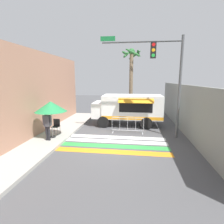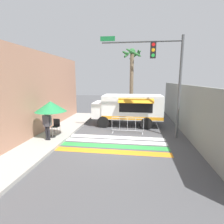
# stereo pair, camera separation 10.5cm
# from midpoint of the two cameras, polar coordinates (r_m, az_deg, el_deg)

# --- Properties ---
(ground_plane) EXTENTS (60.00, 60.00, 0.00)m
(ground_plane) POSITION_cam_midpoint_polar(r_m,az_deg,el_deg) (10.18, -0.40, -10.41)
(ground_plane) COLOR #4C4C4F
(sidewalk_left) EXTENTS (4.40, 16.00, 0.16)m
(sidewalk_left) POSITION_cam_midpoint_polar(r_m,az_deg,el_deg) (11.88, -25.28, -7.93)
(sidewalk_left) COLOR #A8A59E
(sidewalk_left) RESTS_ON ground_plane
(building_left_facade) EXTENTS (0.25, 16.00, 5.44)m
(building_left_facade) POSITION_cam_midpoint_polar(r_m,az_deg,el_deg) (11.34, -26.18, 4.82)
(building_left_facade) COLOR tan
(building_left_facade) RESTS_ON ground_plane
(concrete_wall_right) EXTENTS (0.20, 16.00, 3.29)m
(concrete_wall_right) POSITION_cam_midpoint_polar(r_m,az_deg,el_deg) (13.02, 22.49, 0.94)
(concrete_wall_right) COLOR gray
(concrete_wall_right) RESTS_ON ground_plane
(crosswalk_painted) EXTENTS (6.40, 2.84, 0.01)m
(crosswalk_painted) POSITION_cam_midpoint_polar(r_m,az_deg,el_deg) (10.24, -0.35, -10.25)
(crosswalk_painted) COLOR orange
(crosswalk_painted) RESTS_ON ground_plane
(food_truck) EXTENTS (5.38, 2.77, 2.43)m
(food_truck) POSITION_cam_midpoint_polar(r_m,az_deg,el_deg) (14.01, 4.68, 1.56)
(food_truck) COLOR white
(food_truck) RESTS_ON ground_plane
(traffic_signal_pole) EXTENTS (4.91, 0.29, 6.21)m
(traffic_signal_pole) POSITION_cam_midpoint_polar(r_m,az_deg,el_deg) (11.19, 16.32, 13.42)
(traffic_signal_pole) COLOR #515456
(traffic_signal_pole) RESTS_ON ground_plane
(patio_umbrella) EXTENTS (1.85, 1.85, 2.22)m
(patio_umbrella) POSITION_cam_midpoint_polar(r_m,az_deg,el_deg) (10.99, -19.63, 1.67)
(patio_umbrella) COLOR black
(patio_umbrella) RESTS_ON sidewalk_left
(folding_chair) EXTENTS (0.43, 0.43, 0.96)m
(folding_chair) POSITION_cam_midpoint_polar(r_m,az_deg,el_deg) (11.90, -18.04, -4.05)
(folding_chair) COLOR #4C4C51
(folding_chair) RESTS_ON sidewalk_left
(vendor_person) EXTENTS (0.53, 0.23, 1.75)m
(vendor_person) POSITION_cam_midpoint_polar(r_m,az_deg,el_deg) (10.70, -20.68, -3.53)
(vendor_person) COLOR black
(vendor_person) RESTS_ON sidewalk_left
(barricade_front) EXTENTS (2.18, 0.44, 1.10)m
(barricade_front) POSITION_cam_midpoint_polar(r_m,az_deg,el_deg) (12.00, 4.87, -4.40)
(barricade_front) COLOR #B7BABF
(barricade_front) RESTS_ON ground_plane
(palm_tree) EXTENTS (2.05, 2.11, 6.63)m
(palm_tree) POSITION_cam_midpoint_polar(r_m,az_deg,el_deg) (17.97, 6.13, 13.00)
(palm_tree) COLOR #7A664C
(palm_tree) RESTS_ON ground_plane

